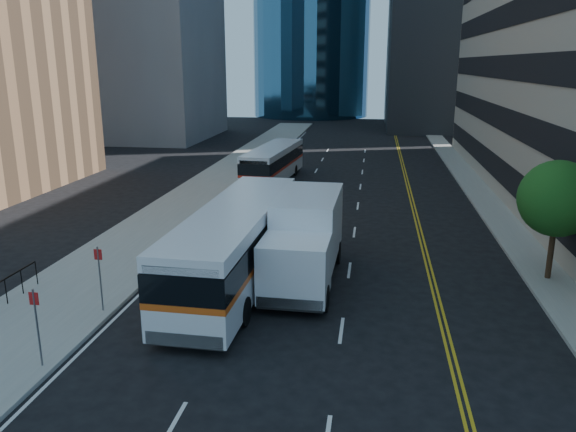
% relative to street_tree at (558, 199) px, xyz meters
% --- Properties ---
extents(ground, '(160.00, 160.00, 0.00)m').
position_rel_street_tree_xyz_m(ground, '(-9.00, -8.00, -3.64)').
color(ground, black).
rests_on(ground, ground).
extents(sidewalk_west, '(5.00, 90.00, 0.15)m').
position_rel_street_tree_xyz_m(sidewalk_west, '(-19.50, 17.00, -3.57)').
color(sidewalk_west, gray).
rests_on(sidewalk_west, ground).
extents(sidewalk_east, '(2.00, 90.00, 0.15)m').
position_rel_street_tree_xyz_m(sidewalk_east, '(-0.00, 17.00, -3.57)').
color(sidewalk_east, gray).
rests_on(sidewalk_east, ground).
extents(street_tree, '(3.20, 3.20, 5.10)m').
position_rel_street_tree_xyz_m(street_tree, '(0.00, 0.00, 0.00)').
color(street_tree, '#332114').
rests_on(street_tree, sidewalk_east).
extents(bus_front, '(3.14, 12.95, 3.32)m').
position_rel_street_tree_xyz_m(bus_front, '(-13.16, -2.24, -1.83)').
color(bus_front, white).
rests_on(bus_front, ground).
extents(bus_rear, '(3.28, 10.87, 2.76)m').
position_rel_street_tree_xyz_m(bus_rear, '(-15.34, 18.87, -2.13)').
color(bus_rear, silver).
rests_on(bus_rear, ground).
extents(box_truck, '(2.77, 7.57, 3.60)m').
position_rel_street_tree_xyz_m(box_truck, '(-10.35, -1.55, -1.74)').
color(box_truck, white).
rests_on(box_truck, ground).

